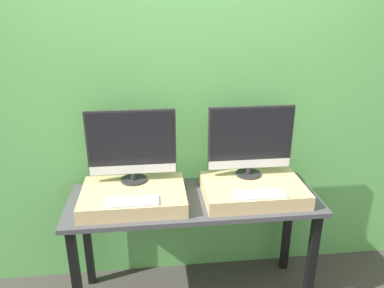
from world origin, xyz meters
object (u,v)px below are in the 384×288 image
(monitor_right, at_px, (250,140))
(monitor_left, at_px, (132,145))
(keyboard_right, at_px, (260,194))
(keyboard_left, at_px, (132,202))

(monitor_right, bearing_deg, monitor_left, 180.00)
(monitor_left, distance_m, keyboard_right, 0.83)
(monitor_right, bearing_deg, keyboard_right, -90.00)
(monitor_left, relative_size, keyboard_left, 1.82)
(keyboard_left, bearing_deg, monitor_right, 20.52)
(keyboard_left, height_order, monitor_right, monitor_right)
(keyboard_right, bearing_deg, keyboard_left, 180.00)
(monitor_left, distance_m, monitor_right, 0.75)
(keyboard_left, xyz_separation_m, monitor_right, (0.75, 0.28, 0.24))
(keyboard_left, relative_size, keyboard_right, 1.00)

